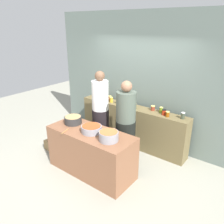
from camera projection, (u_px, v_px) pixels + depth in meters
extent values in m
plane|color=#9E9C8C|center=(102.00, 164.00, 4.71)|extent=(12.00, 12.00, 0.00)
cube|color=slate|center=(141.00, 80.00, 5.23)|extent=(4.80, 0.12, 3.00)
cube|color=brown|center=(131.00, 125.00, 5.35)|extent=(2.70, 0.36, 0.95)
cube|color=brown|center=(91.00, 152.00, 4.34)|extent=(1.70, 0.70, 0.86)
cylinder|color=#BE3727|center=(94.00, 95.00, 5.83)|extent=(0.08, 0.08, 0.09)
cylinder|color=#D6C666|center=(94.00, 94.00, 5.81)|extent=(0.08, 0.08, 0.01)
cylinder|color=#D36213|center=(96.00, 96.00, 5.70)|extent=(0.09, 0.09, 0.12)
cylinder|color=#D6C666|center=(96.00, 94.00, 5.68)|extent=(0.09, 0.09, 0.01)
cylinder|color=#542C58|center=(103.00, 96.00, 5.72)|extent=(0.07, 0.07, 0.12)
cylinder|color=black|center=(103.00, 94.00, 5.69)|extent=(0.07, 0.07, 0.01)
cylinder|color=brown|center=(110.00, 98.00, 5.59)|extent=(0.07, 0.07, 0.10)
cylinder|color=#D6C666|center=(110.00, 96.00, 5.57)|extent=(0.07, 0.07, 0.01)
cylinder|color=gold|center=(111.00, 100.00, 5.44)|extent=(0.07, 0.07, 0.12)
cylinder|color=#D6C666|center=(111.00, 97.00, 5.42)|extent=(0.08, 0.08, 0.01)
cylinder|color=gold|center=(118.00, 102.00, 5.34)|extent=(0.08, 0.08, 0.10)
cylinder|color=#D6C666|center=(118.00, 100.00, 5.32)|extent=(0.08, 0.08, 0.01)
cylinder|color=gold|center=(123.00, 103.00, 5.28)|extent=(0.08, 0.08, 0.09)
cylinder|color=black|center=(123.00, 101.00, 5.26)|extent=(0.08, 0.08, 0.01)
cylinder|color=#355727|center=(129.00, 103.00, 5.24)|extent=(0.07, 0.07, 0.11)
cylinder|color=#D6C666|center=(129.00, 100.00, 5.22)|extent=(0.07, 0.07, 0.01)
cylinder|color=#265B32|center=(134.00, 106.00, 5.05)|extent=(0.09, 0.09, 0.11)
cylinder|color=#D6C666|center=(134.00, 103.00, 5.02)|extent=(0.09, 0.09, 0.01)
cylinder|color=brown|center=(153.00, 108.00, 4.93)|extent=(0.09, 0.09, 0.10)
cylinder|color=#D6C666|center=(153.00, 106.00, 4.91)|extent=(0.09, 0.09, 0.01)
cylinder|color=olive|center=(161.00, 110.00, 4.82)|extent=(0.07, 0.07, 0.11)
cylinder|color=#D6C666|center=(161.00, 107.00, 4.80)|extent=(0.08, 0.08, 0.01)
cylinder|color=red|center=(164.00, 112.00, 4.69)|extent=(0.08, 0.08, 0.11)
cylinder|color=black|center=(164.00, 110.00, 4.67)|extent=(0.09, 0.09, 0.02)
cylinder|color=#86440D|center=(167.00, 114.00, 4.60)|extent=(0.08, 0.08, 0.10)
cylinder|color=#D6C666|center=(168.00, 112.00, 4.58)|extent=(0.08, 0.08, 0.01)
cylinder|color=#3C4535|center=(183.00, 116.00, 4.50)|extent=(0.08, 0.08, 0.12)
cylinder|color=silver|center=(183.00, 113.00, 4.47)|extent=(0.08, 0.08, 0.01)
cylinder|color=#2D2D2D|center=(73.00, 120.00, 4.50)|extent=(0.34, 0.34, 0.14)
cylinder|color=#A98353|center=(73.00, 117.00, 4.48)|extent=(0.31, 0.31, 0.00)
cylinder|color=gray|center=(91.00, 129.00, 4.14)|extent=(0.37, 0.37, 0.12)
cylinder|color=#9B4621|center=(91.00, 126.00, 4.12)|extent=(0.34, 0.34, 0.00)
cylinder|color=gray|center=(109.00, 136.00, 3.84)|extent=(0.34, 0.34, 0.16)
cylinder|color=#BC6233|center=(109.00, 132.00, 3.81)|extent=(0.31, 0.31, 0.00)
cylinder|color=#9E703D|center=(65.00, 131.00, 4.18)|extent=(0.08, 0.22, 0.02)
cylinder|color=black|center=(101.00, 131.00, 5.02)|extent=(0.36, 0.36, 1.01)
cylinder|color=silver|center=(100.00, 96.00, 4.72)|extent=(0.35, 0.35, 0.62)
sphere|color=brown|center=(100.00, 76.00, 4.57)|extent=(0.21, 0.21, 0.21)
cylinder|color=black|center=(125.00, 142.00, 4.59)|extent=(0.40, 0.40, 0.95)
cylinder|color=#49554A|center=(126.00, 107.00, 4.30)|extent=(0.38, 0.38, 0.58)
sphere|color=#8C6047|center=(127.00, 86.00, 4.16)|extent=(0.21, 0.21, 0.21)
cube|color=olive|center=(55.00, 145.00, 5.23)|extent=(0.40, 0.33, 0.22)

